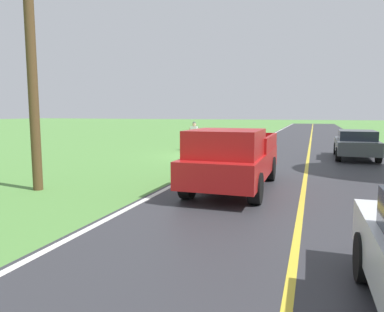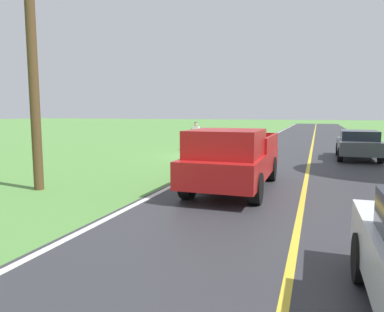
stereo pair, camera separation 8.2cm
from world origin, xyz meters
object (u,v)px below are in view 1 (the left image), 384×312
suitcase_carried (187,147)px  pickup_truck_passing (232,158)px  hitchhiker_walking (194,134)px  utility_pole_roadside (32,67)px  sedan_near_oncoming (356,144)px

suitcase_carried → pickup_truck_passing: bearing=27.7°
hitchhiker_walking → utility_pole_roadside: bearing=85.6°
sedan_near_oncoming → utility_pole_roadside: size_ratio=0.62×
suitcase_carried → utility_pole_roadside: (0.50, 11.80, 3.36)m
hitchhiker_walking → pickup_truck_passing: (-4.53, 10.04, -0.01)m
hitchhiker_walking → suitcase_carried: (0.42, 0.07, -0.77)m
sedan_near_oncoming → hitchhiker_walking: bearing=-6.4°
suitcase_carried → pickup_truck_passing: 11.16m
suitcase_carried → pickup_truck_passing: size_ratio=0.08×
pickup_truck_passing → utility_pole_roadside: utility_pole_roadside is taller
suitcase_carried → utility_pole_roadside: 12.28m
utility_pole_roadside → suitcase_carried: bearing=-92.4°
hitchhiker_walking → suitcase_carried: bearing=9.6°
sedan_near_oncoming → utility_pole_roadside: bearing=48.4°
pickup_truck_passing → suitcase_carried: bearing=-63.6°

